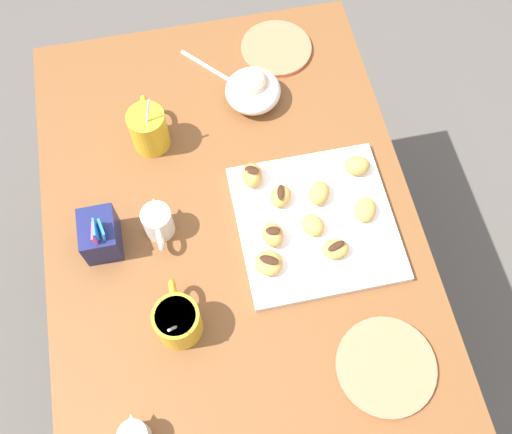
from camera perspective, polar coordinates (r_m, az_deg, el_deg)
The scene contains 25 objects.
ground_plane at distance 1.86m, azimuth -1.67°, elevation -9.19°, with size 8.00×8.00×0.00m, color #514C47.
dining_table at distance 1.32m, azimuth -2.33°, elevation -2.29°, with size 1.06×0.76×0.70m.
pastry_plate_square at distance 1.19m, azimuth 5.85°, elevation -0.56°, with size 0.31×0.31×0.02m, color white.
coffee_mug_mustard_left at distance 1.09m, azimuth -7.69°, elevation -10.00°, with size 0.12×0.09×0.13m.
coffee_mug_mustard_right at distance 1.27m, azimuth -10.51°, elevation 8.60°, with size 0.12×0.08×0.15m.
cream_pitcher_white at distance 1.17m, azimuth -9.61°, elevation -0.46°, with size 0.10×0.06×0.07m.
sugar_caddy at distance 1.18m, azimuth -15.03°, elevation -1.69°, with size 0.09×0.07×0.11m.
ice_cream_bowl at distance 1.32m, azimuth -0.30°, elevation 12.41°, with size 0.12×0.12×0.09m.
saucer_coral_left at distance 1.44m, azimuth 1.99°, elevation 16.19°, with size 0.17×0.17×0.01m, color #E5704C.
saucer_coral_right at distance 1.13m, azimuth 12.61°, elevation -14.11°, with size 0.19×0.19×0.01m, color #E5704C.
loose_spoon_near_saucer at distance 1.40m, azimuth -4.01°, elevation 14.01°, with size 0.13×0.11×0.01m.
beignet_0 at distance 1.19m, azimuth 10.64°, elevation 0.72°, with size 0.04×0.06×0.03m, color #D19347.
beignet_1 at distance 1.16m, azimuth 5.59°, elevation -0.80°, with size 0.05×0.04×0.03m, color #D19347.
beignet_2 at distance 1.15m, azimuth 1.65°, elevation -1.76°, with size 0.04×0.05×0.04m, color #D19347.
chocolate_drizzle_2 at distance 1.13m, azimuth 1.67°, elevation -1.34°, with size 0.03×0.02×0.01m, color #381E11.
beignet_3 at distance 1.24m, azimuth 9.87°, elevation 4.99°, with size 0.04×0.05×0.03m, color #D19347.
beignet_4 at distance 1.15m, azimuth 7.77°, elevation -3.12°, with size 0.05×0.04×0.03m, color #D19347.
chocolate_drizzle_4 at distance 1.13m, azimuth 7.87°, elevation -2.82°, with size 0.04×0.01×0.01m, color #381E11.
beignet_5 at distance 1.19m, azimuth 2.41°, elevation 2.05°, with size 0.05×0.04×0.03m, color #D19347.
chocolate_drizzle_5 at distance 1.17m, azimuth 2.44°, elevation 2.44°, with size 0.04×0.01×0.01m, color #381E11.
beignet_6 at distance 1.13m, azimuth 1.26°, elevation -4.53°, with size 0.05×0.05×0.03m, color #D19347.
chocolate_drizzle_6 at distance 1.11m, azimuth 1.28°, elevation -4.23°, with size 0.04×0.02×0.01m, color #381E11.
beignet_7 at distance 1.19m, azimuth 6.22°, elevation 2.31°, with size 0.04×0.05×0.03m, color #D19347.
beignet_8 at distance 1.20m, azimuth -0.41°, elevation 4.13°, with size 0.04×0.05×0.04m, color #D19347.
chocolate_drizzle_8 at distance 1.19m, azimuth -0.41°, elevation 4.63°, with size 0.03×0.02×0.01m, color #381E11.
Camera 1 is at (-0.51, 0.05, 1.79)m, focal length 40.81 mm.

